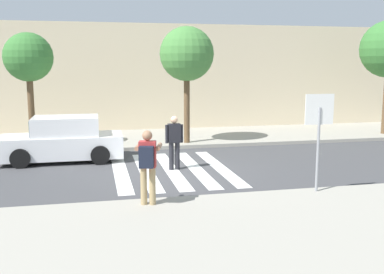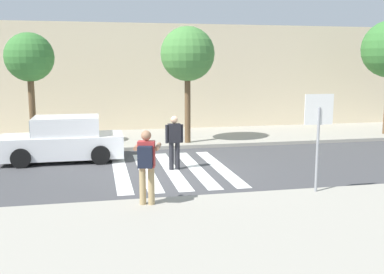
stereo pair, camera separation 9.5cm
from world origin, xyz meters
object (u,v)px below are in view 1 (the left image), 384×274
(parked_car_white, at_px, (63,140))
(street_tree_center, at_px, (187,55))
(pedestrian_crossing, at_px, (174,140))
(stop_sign, at_px, (319,121))
(street_tree_west, at_px, (28,58))
(photographer_with_backpack, at_px, (148,161))

(parked_car_white, xyz_separation_m, street_tree_center, (4.78, 1.94, 2.98))
(parked_car_white, bearing_deg, pedestrian_crossing, -30.93)
(pedestrian_crossing, distance_m, parked_car_white, 4.12)
(stop_sign, relative_size, street_tree_center, 0.53)
(pedestrian_crossing, distance_m, street_tree_center, 5.05)
(street_tree_center, bearing_deg, pedestrian_crossing, -107.12)
(parked_car_white, bearing_deg, street_tree_center, 22.07)
(stop_sign, xyz_separation_m, pedestrian_crossing, (-3.01, 3.67, -0.96))
(stop_sign, height_order, pedestrian_crossing, stop_sign)
(parked_car_white, height_order, street_tree_west, street_tree_west)
(stop_sign, bearing_deg, parked_car_white, 138.51)
(street_tree_center, bearing_deg, stop_sign, -77.15)
(stop_sign, distance_m, photographer_with_backpack, 4.39)
(photographer_with_backpack, xyz_separation_m, street_tree_center, (2.56, 7.93, 2.54))
(pedestrian_crossing, bearing_deg, stop_sign, -50.64)
(stop_sign, bearing_deg, pedestrian_crossing, 129.36)
(stop_sign, height_order, photographer_with_backpack, stop_sign)
(photographer_with_backpack, relative_size, pedestrian_crossing, 1.00)
(photographer_with_backpack, bearing_deg, pedestrian_crossing, 71.38)
(photographer_with_backpack, relative_size, street_tree_center, 0.37)
(stop_sign, xyz_separation_m, photographer_with_backpack, (-4.32, -0.21, -0.77))
(parked_car_white, distance_m, street_tree_west, 3.70)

